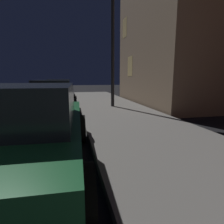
# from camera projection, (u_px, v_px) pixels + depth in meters

# --- Properties ---
(car_green) EXTENTS (2.18, 4.21, 1.43)m
(car_green) POSITION_uv_depth(u_px,v_px,m) (21.00, 132.00, 2.88)
(car_green) COLOR #19592D
(car_green) RESTS_ON ground
(car_black) EXTENTS (2.02, 4.07, 1.43)m
(car_black) POSITION_uv_depth(u_px,v_px,m) (53.00, 96.00, 8.46)
(car_black) COLOR black
(car_black) RESTS_ON ground
(car_silver) EXTENTS (2.06, 4.53, 1.43)m
(car_silver) POSITION_uv_depth(u_px,v_px,m) (60.00, 89.00, 14.19)
(car_silver) COLOR #B7B7BF
(car_silver) RESTS_ON ground
(street_lamp) EXTENTS (0.44, 0.44, 6.06)m
(street_lamp) POSITION_uv_depth(u_px,v_px,m) (113.00, 21.00, 8.48)
(street_lamp) COLOR black
(street_lamp) RESTS_ON sidewalk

